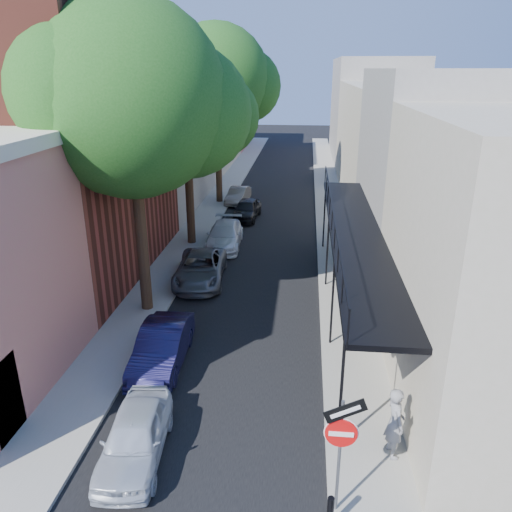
% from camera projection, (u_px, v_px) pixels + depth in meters
% --- Properties ---
extents(road_surface, '(6.00, 64.00, 0.01)m').
position_uv_depth(road_surface, '(275.00, 194.00, 38.07)').
color(road_surface, black).
rests_on(road_surface, ground).
extents(sidewalk_left, '(2.00, 64.00, 0.12)m').
position_uv_depth(sidewalk_left, '(224.00, 192.00, 38.42)').
color(sidewalk_left, gray).
rests_on(sidewalk_left, ground).
extents(sidewalk_right, '(2.00, 64.00, 0.12)m').
position_uv_depth(sidewalk_right, '(328.00, 195.00, 37.68)').
color(sidewalk_right, gray).
rests_on(sidewalk_right, ground).
extents(buildings_left, '(10.10, 59.10, 12.00)m').
position_uv_depth(buildings_left, '(147.00, 128.00, 36.05)').
color(buildings_left, '#B9745E').
rests_on(buildings_left, ground).
extents(buildings_right, '(9.80, 55.00, 10.00)m').
position_uv_depth(buildings_right, '(403.00, 138.00, 35.19)').
color(buildings_right, '#BCB19B').
rests_on(buildings_right, ground).
extents(sign_post, '(0.89, 0.17, 2.99)m').
position_uv_depth(sign_post, '(341.00, 437.00, 10.03)').
color(sign_post, '#595B60').
rests_on(sign_post, ground).
extents(oak_near, '(7.48, 6.80, 11.42)m').
position_uv_depth(oak_near, '(145.00, 103.00, 17.23)').
color(oak_near, '#331F14').
rests_on(oak_near, ground).
extents(oak_mid, '(6.60, 6.00, 10.20)m').
position_uv_depth(oak_mid, '(194.00, 110.00, 24.94)').
color(oak_mid, '#331F14').
rests_on(oak_mid, ground).
extents(oak_far, '(7.70, 7.00, 11.90)m').
position_uv_depth(oak_far, '(224.00, 80.00, 32.93)').
color(oak_far, '#331F14').
rests_on(oak_far, ground).
extents(parked_car_a, '(1.73, 3.66, 1.21)m').
position_uv_depth(parked_car_a, '(135.00, 436.00, 12.13)').
color(parked_car_a, silver).
rests_on(parked_car_a, ground).
extents(parked_car_b, '(1.51, 4.01, 1.31)m').
position_uv_depth(parked_car_b, '(162.00, 347.00, 15.94)').
color(parked_car_b, '#141238').
rests_on(parked_car_b, ground).
extents(parked_car_c, '(2.42, 4.65, 1.25)m').
position_uv_depth(parked_car_c, '(200.00, 269.00, 22.25)').
color(parked_car_c, '#585A60').
rests_on(parked_car_c, ground).
extents(parked_car_d, '(1.94, 4.43, 1.27)m').
position_uv_depth(parked_car_d, '(224.00, 235.00, 26.63)').
color(parked_car_d, silver).
rests_on(parked_car_d, ground).
extents(parked_car_e, '(1.79, 3.81, 1.26)m').
position_uv_depth(parked_car_e, '(246.00, 209.00, 31.58)').
color(parked_car_e, black).
rests_on(parked_car_e, ground).
extents(parked_car_f, '(1.56, 3.53, 1.13)m').
position_uv_depth(parked_car_f, '(238.00, 195.00, 35.35)').
color(parked_car_f, gray).
rests_on(parked_car_f, ground).
extents(pedestrian, '(0.58, 0.76, 1.87)m').
position_uv_depth(pedestrian, '(395.00, 422.00, 11.94)').
color(pedestrian, gray).
rests_on(pedestrian, sidewalk_right).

